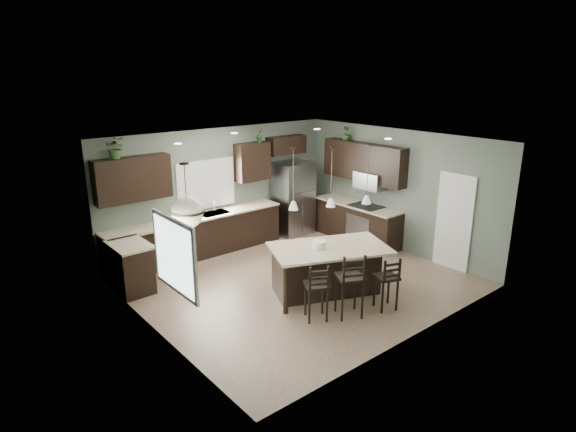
{
  "coord_description": "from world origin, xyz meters",
  "views": [
    {
      "loc": [
        -5.76,
        -6.69,
        4.07
      ],
      "look_at": [
        0.1,
        0.4,
        1.25
      ],
      "focal_mm": 30.0,
      "sensor_mm": 36.0,
      "label": 1
    }
  ],
  "objects_px": {
    "refrigerator": "(293,198)",
    "kitchen_island": "(329,270)",
    "bar_stool_left": "(316,291)",
    "bar_stool_center": "(349,284)",
    "plant_back_left": "(116,148)",
    "bar_stool_right": "(386,283)",
    "serving_dish": "(319,245)"
  },
  "relations": [
    {
      "from": "bar_stool_center",
      "to": "plant_back_left",
      "type": "bearing_deg",
      "value": 144.86
    },
    {
      "from": "bar_stool_left",
      "to": "plant_back_left",
      "type": "height_order",
      "value": "plant_back_left"
    },
    {
      "from": "bar_stool_right",
      "to": "refrigerator",
      "type": "bearing_deg",
      "value": 91.85
    },
    {
      "from": "serving_dish",
      "to": "bar_stool_left",
      "type": "distance_m",
      "value": 1.06
    },
    {
      "from": "kitchen_island",
      "to": "bar_stool_left",
      "type": "bearing_deg",
      "value": -122.81
    },
    {
      "from": "serving_dish",
      "to": "bar_stool_center",
      "type": "height_order",
      "value": "bar_stool_center"
    },
    {
      "from": "bar_stool_right",
      "to": "bar_stool_center",
      "type": "bearing_deg",
      "value": -178.93
    },
    {
      "from": "bar_stool_left",
      "to": "plant_back_left",
      "type": "xyz_separation_m",
      "value": [
        -1.7,
        3.91,
        2.1
      ]
    },
    {
      "from": "kitchen_island",
      "to": "plant_back_left",
      "type": "bearing_deg",
      "value": 150.73
    },
    {
      "from": "bar_stool_left",
      "to": "refrigerator",
      "type": "bearing_deg",
      "value": 83.48
    },
    {
      "from": "kitchen_island",
      "to": "plant_back_left",
      "type": "relative_size",
      "value": 4.94
    },
    {
      "from": "kitchen_island",
      "to": "bar_stool_right",
      "type": "height_order",
      "value": "bar_stool_right"
    },
    {
      "from": "bar_stool_center",
      "to": "kitchen_island",
      "type": "bearing_deg",
      "value": 94.76
    },
    {
      "from": "refrigerator",
      "to": "plant_back_left",
      "type": "relative_size",
      "value": 4.27
    },
    {
      "from": "serving_dish",
      "to": "kitchen_island",
      "type": "bearing_deg",
      "value": -23.22
    },
    {
      "from": "refrigerator",
      "to": "bar_stool_center",
      "type": "distance_m",
      "value": 4.48
    },
    {
      "from": "bar_stool_right",
      "to": "plant_back_left",
      "type": "height_order",
      "value": "plant_back_left"
    },
    {
      "from": "kitchen_island",
      "to": "serving_dish",
      "type": "bearing_deg",
      "value": 180.0
    },
    {
      "from": "plant_back_left",
      "to": "kitchen_island",
      "type": "bearing_deg",
      "value": -52.49
    },
    {
      "from": "serving_dish",
      "to": "bar_stool_center",
      "type": "bearing_deg",
      "value": -99.87
    },
    {
      "from": "bar_stool_center",
      "to": "plant_back_left",
      "type": "distance_m",
      "value": 5.14
    },
    {
      "from": "plant_back_left",
      "to": "serving_dish",
      "type": "bearing_deg",
      "value": -53.88
    },
    {
      "from": "kitchen_island",
      "to": "plant_back_left",
      "type": "distance_m",
      "value": 4.72
    },
    {
      "from": "serving_dish",
      "to": "bar_stool_center",
      "type": "distance_m",
      "value": 1.02
    },
    {
      "from": "serving_dish",
      "to": "bar_stool_right",
      "type": "relative_size",
      "value": 0.24
    },
    {
      "from": "refrigerator",
      "to": "bar_stool_right",
      "type": "height_order",
      "value": "refrigerator"
    },
    {
      "from": "bar_stool_center",
      "to": "bar_stool_right",
      "type": "distance_m",
      "value": 0.73
    },
    {
      "from": "refrigerator",
      "to": "kitchen_island",
      "type": "xyz_separation_m",
      "value": [
        -1.74,
        -3.11,
        -0.46
      ]
    },
    {
      "from": "bar_stool_left",
      "to": "bar_stool_center",
      "type": "bearing_deg",
      "value": 1.19
    },
    {
      "from": "kitchen_island",
      "to": "bar_stool_left",
      "type": "relative_size",
      "value": 2.09
    },
    {
      "from": "serving_dish",
      "to": "bar_stool_right",
      "type": "xyz_separation_m",
      "value": [
        0.52,
        -1.16,
        -0.5
      ]
    },
    {
      "from": "refrigerator",
      "to": "kitchen_island",
      "type": "distance_m",
      "value": 3.59
    }
  ]
}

